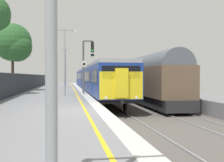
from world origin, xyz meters
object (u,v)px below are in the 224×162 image
(freight_train_adjacent_track, at_px, (130,78))
(speed_limit_sign, at_px, (84,73))
(commuter_train_at_platform, at_px, (93,79))
(signal_gantry, at_px, (86,60))
(background_tree_left, at_px, (14,44))
(platform_lamp_mid, at_px, (65,56))
(platform_lamp_far, at_px, (66,64))

(freight_train_adjacent_track, relative_size, speed_limit_sign, 10.52)
(commuter_train_at_platform, distance_m, signal_gantry, 10.04)
(freight_train_adjacent_track, height_order, background_tree_left, background_tree_left)
(platform_lamp_mid, distance_m, background_tree_left, 10.20)
(commuter_train_at_platform, bearing_deg, speed_limit_sign, -98.47)
(commuter_train_at_platform, distance_m, platform_lamp_mid, 13.51)
(freight_train_adjacent_track, height_order, platform_lamp_mid, platform_lamp_mid)
(freight_train_adjacent_track, height_order, speed_limit_sign, freight_train_adjacent_track)
(platform_lamp_far, relative_size, background_tree_left, 0.79)
(commuter_train_at_platform, relative_size, platform_lamp_mid, 7.23)
(commuter_train_at_platform, bearing_deg, platform_lamp_mid, -105.00)
(platform_lamp_mid, bearing_deg, commuter_train_at_platform, 75.00)
(commuter_train_at_platform, height_order, background_tree_left, background_tree_left)
(signal_gantry, bearing_deg, speed_limit_sign, -98.11)
(commuter_train_at_platform, xyz_separation_m, freight_train_adjacent_track, (4.00, -4.13, 0.15))
(commuter_train_at_platform, height_order, platform_lamp_mid, platform_lamp_mid)
(speed_limit_sign, bearing_deg, background_tree_left, 131.92)
(background_tree_left, bearing_deg, platform_lamp_far, 65.06)
(speed_limit_sign, xyz_separation_m, platform_lamp_far, (-1.61, 19.63, 1.55))
(background_tree_left, bearing_deg, signal_gantry, -35.21)
(platform_lamp_mid, bearing_deg, background_tree_left, 123.01)
(freight_train_adjacent_track, bearing_deg, commuter_train_at_platform, 134.14)
(signal_gantry, distance_m, platform_lamp_far, 17.13)
(signal_gantry, relative_size, speed_limit_sign, 1.70)
(commuter_train_at_platform, xyz_separation_m, signal_gantry, (-1.47, -9.76, 1.83))
(commuter_train_at_platform, height_order, speed_limit_sign, speed_limit_sign)
(commuter_train_at_platform, relative_size, platform_lamp_far, 6.83)
(speed_limit_sign, height_order, platform_lamp_far, platform_lamp_far)
(freight_train_adjacent_track, xyz_separation_m, platform_lamp_mid, (-7.46, -8.79, 1.81))
(background_tree_left, bearing_deg, commuter_train_at_platform, 26.77)
(speed_limit_sign, bearing_deg, signal_gantry, 81.89)
(commuter_train_at_platform, distance_m, background_tree_left, 10.70)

